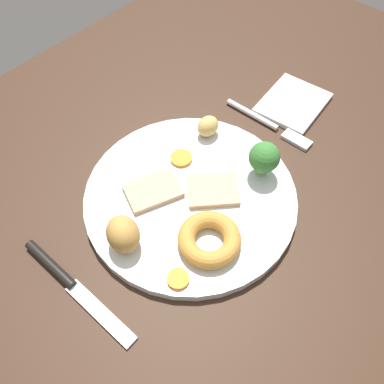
% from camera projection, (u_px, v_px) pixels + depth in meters
% --- Properties ---
extents(dining_table, '(1.20, 0.84, 0.04)m').
position_uv_depth(dining_table, '(191.00, 207.00, 0.57)').
color(dining_table, '#382316').
rests_on(dining_table, ground).
extents(dinner_plate, '(0.29, 0.29, 0.01)m').
position_uv_depth(dinner_plate, '(192.00, 199.00, 0.55)').
color(dinner_plate, white).
rests_on(dinner_plate, dining_table).
extents(meat_slice_main, '(0.08, 0.07, 0.01)m').
position_uv_depth(meat_slice_main, '(153.00, 191.00, 0.54)').
color(meat_slice_main, tan).
rests_on(meat_slice_main, dinner_plate).
extents(meat_slice_under, '(0.09, 0.08, 0.01)m').
position_uv_depth(meat_slice_under, '(213.00, 190.00, 0.54)').
color(meat_slice_under, tan).
rests_on(meat_slice_under, dinner_plate).
extents(yorkshire_pudding, '(0.08, 0.08, 0.02)m').
position_uv_depth(yorkshire_pudding, '(209.00, 239.00, 0.49)').
color(yorkshire_pudding, '#C68938').
rests_on(yorkshire_pudding, dinner_plate).
extents(roast_potato_left, '(0.06, 0.06, 0.05)m').
position_uv_depth(roast_potato_left, '(123.00, 234.00, 0.49)').
color(roast_potato_left, '#BC8C42').
rests_on(roast_potato_left, dinner_plate).
extents(roast_potato_right, '(0.04, 0.03, 0.03)m').
position_uv_depth(roast_potato_right, '(208.00, 126.00, 0.60)').
color(roast_potato_right, '#D8B260').
rests_on(roast_potato_right, dinner_plate).
extents(carrot_coin_front, '(0.03, 0.03, 0.00)m').
position_uv_depth(carrot_coin_front, '(181.00, 158.00, 0.58)').
color(carrot_coin_front, orange).
rests_on(carrot_coin_front, dinner_plate).
extents(carrot_coin_back, '(0.03, 0.03, 0.01)m').
position_uv_depth(carrot_coin_back, '(178.00, 279.00, 0.47)').
color(carrot_coin_back, orange).
rests_on(carrot_coin_back, dinner_plate).
extents(broccoli_floret, '(0.04, 0.04, 0.05)m').
position_uv_depth(broccoli_floret, '(264.00, 158.00, 0.54)').
color(broccoli_floret, '#8CB766').
rests_on(broccoli_floret, dinner_plate).
extents(fork, '(0.02, 0.15, 0.01)m').
position_uv_depth(fork, '(270.00, 125.00, 0.63)').
color(fork, silver).
rests_on(fork, dining_table).
extents(knife, '(0.02, 0.19, 0.01)m').
position_uv_depth(knife, '(68.00, 281.00, 0.49)').
color(knife, black).
rests_on(knife, dining_table).
extents(folded_napkin, '(0.12, 0.10, 0.01)m').
position_uv_depth(folded_napkin, '(294.00, 104.00, 0.66)').
color(folded_napkin, white).
rests_on(folded_napkin, dining_table).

